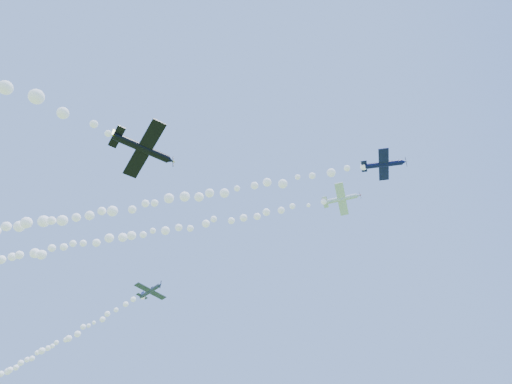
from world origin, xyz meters
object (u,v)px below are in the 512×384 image
at_px(plane_white, 341,199).
at_px(plane_grey, 150,291).
at_px(plane_navy, 383,164).
at_px(plane_black, 144,149).

bearing_deg(plane_white, plane_grey, 172.85).
distance_m(plane_white, plane_grey, 39.11).
bearing_deg(plane_navy, plane_black, -137.57).
relative_size(plane_white, plane_grey, 1.10).
height_order(plane_white, plane_grey, plane_white).
xyz_separation_m(plane_navy, plane_black, (-23.24, -29.96, -16.33)).
bearing_deg(plane_black, plane_white, 8.94).
distance_m(plane_grey, plane_black, 41.45).
xyz_separation_m(plane_white, plane_black, (-14.71, -34.83, -15.58)).
bearing_deg(plane_black, plane_navy, -5.96).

